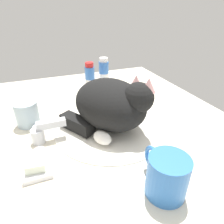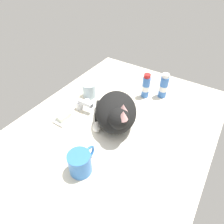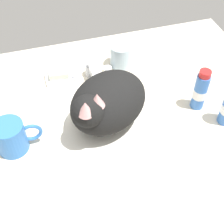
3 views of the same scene
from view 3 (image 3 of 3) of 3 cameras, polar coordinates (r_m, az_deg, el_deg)
ground_plane at (r=93.39cm, az=-0.59°, el=-2.29°), size 110.00×82.50×3.00cm
sink_basin at (r=92.00cm, az=-0.60°, el=-1.55°), size 34.68×34.68×0.68cm
faucet at (r=104.43cm, az=-3.68°, el=7.35°), size 14.26×9.69×6.14cm
cat at (r=85.68cm, az=-1.10°, el=1.68°), size 28.68×27.93×16.99cm
coffee_mug at (r=86.94cm, az=-17.46°, el=-4.26°), size 12.43×8.22×8.96cm
rinse_cup at (r=108.49cm, az=1.57°, el=10.05°), size 7.09×7.09×7.71cm
soap_dish at (r=106.27cm, az=-9.39°, el=6.12°), size 9.00×6.40×1.20cm
soap_bar at (r=105.20cm, az=-9.49°, el=6.80°), size 6.62×4.85×2.10cm
toothpaste_bottle at (r=95.46cm, az=15.49°, el=3.70°), size 4.00×4.00×13.52cm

